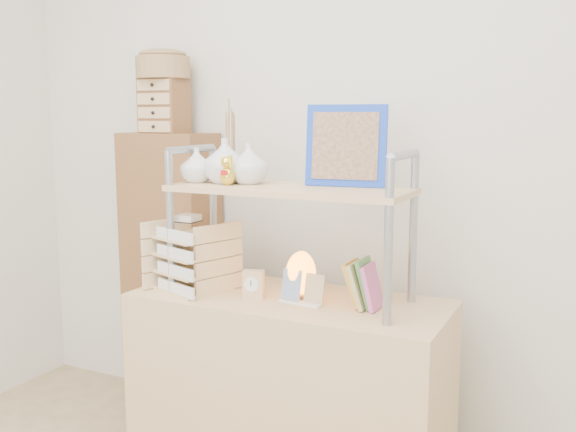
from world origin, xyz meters
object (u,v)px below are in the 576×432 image
at_px(desk, 289,391).
at_px(salt_lamp, 301,274).
at_px(cabinet, 172,272).
at_px(letter_tray, 190,260).

height_order(desk, salt_lamp, salt_lamp).
distance_m(cabinet, salt_lamp, 0.95).
xyz_separation_m(cabinet, letter_tray, (0.42, -0.44, 0.20)).
height_order(cabinet, salt_lamp, cabinet).
xyz_separation_m(desk, cabinet, (-0.82, 0.37, 0.30)).
distance_m(desk, letter_tray, 0.64).
bearing_deg(desk, salt_lamp, 10.56).
height_order(cabinet, letter_tray, cabinet).
bearing_deg(letter_tray, cabinet, 133.60).
bearing_deg(desk, cabinet, 155.72).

